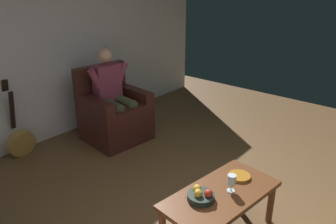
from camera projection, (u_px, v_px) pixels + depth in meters
wall_back at (47, 48)px, 4.35m from camera, size 5.96×0.06×2.51m
armchair at (114, 115)px, 4.56m from camera, size 0.85×0.82×1.01m
person_seated at (113, 92)px, 4.42m from camera, size 0.63×0.60×1.27m
coffee_table at (221, 199)px, 2.78m from camera, size 1.11×0.65×0.44m
guitar at (21, 140)px, 4.15m from camera, size 0.35×0.27×0.98m
wine_glass_near at (232, 181)px, 2.74m from camera, size 0.07×0.07×0.16m
fruit_bowl at (201, 195)px, 2.66m from camera, size 0.23×0.23×0.11m
decorative_dish at (239, 176)px, 2.97m from camera, size 0.20×0.20×0.02m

